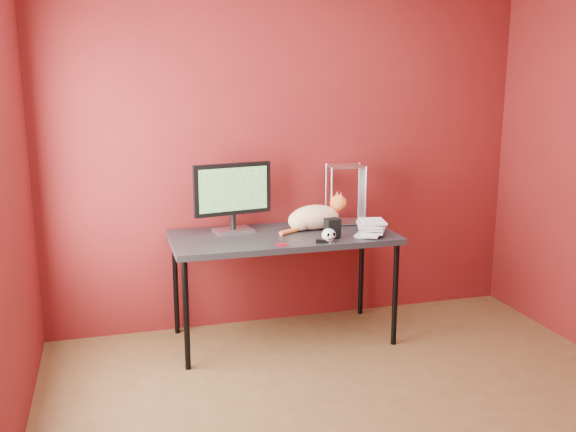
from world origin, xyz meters
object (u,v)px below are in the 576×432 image
object	(u,v)px
skull_mug	(329,235)
book_stack	(360,154)
desk	(283,241)
speaker	(332,229)
monitor	(233,194)
cat	(315,217)

from	to	relation	value
skull_mug	book_stack	world-z (taller)	book_stack
book_stack	desk	bearing A→B (deg)	164.47
desk	book_stack	world-z (taller)	book_stack
speaker	book_stack	world-z (taller)	book_stack
monitor	speaker	size ratio (longest dim) A/B	4.25
monitor	skull_mug	xyz separation A→B (m)	(0.54, -0.44, -0.22)
monitor	skull_mug	world-z (taller)	monitor
monitor	book_stack	world-z (taller)	book_stack
cat	book_stack	world-z (taller)	book_stack
cat	desk	bearing A→B (deg)	-168.37
desk	skull_mug	world-z (taller)	skull_mug
desk	skull_mug	size ratio (longest dim) A/B	16.51
book_stack	monitor	bearing A→B (deg)	159.79
speaker	book_stack	size ratio (longest dim) A/B	0.12
cat	book_stack	xyz separation A→B (m)	(0.24, -0.22, 0.45)
monitor	cat	distance (m)	0.59
skull_mug	speaker	distance (m)	0.12
desk	cat	distance (m)	0.30
speaker	book_stack	distance (m)	0.52
speaker	monitor	bearing A→B (deg)	145.57
desk	monitor	world-z (taller)	monitor
desk	speaker	distance (m)	0.36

